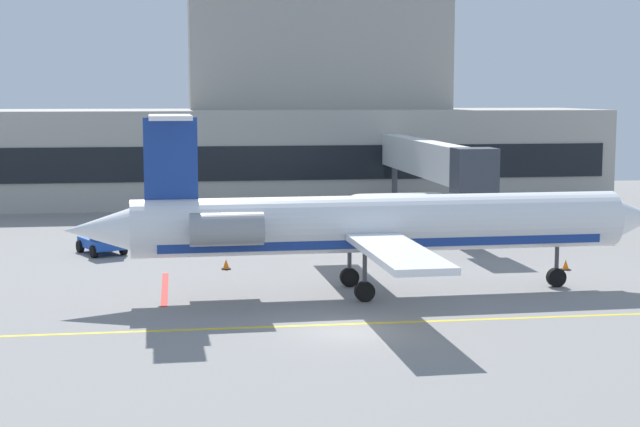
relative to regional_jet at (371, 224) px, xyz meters
The scene contains 9 objects.
ground 8.00m from the regional_jet, 108.44° to the right, with size 120.00×120.00×0.11m.
terminal_building 40.44m from the regional_jet, 90.06° to the left, with size 58.24×13.75×21.25m.
jet_bridge_west 22.36m from the regional_jet, 68.24° to the left, with size 2.40×23.16×6.02m.
regional_jet is the anchor object (origin of this frame).
baggage_tug 22.58m from the regional_jet, 41.88° to the left, with size 2.18×4.10×1.74m.
pushback_tractor 18.50m from the regional_jet, 135.01° to the left, with size 3.07×3.60×1.84m.
fuel_tank 20.35m from the regional_jet, 73.66° to the left, with size 7.61×2.63×2.59m.
safety_cone_alpha 9.98m from the regional_jet, 131.29° to the left, with size 0.47×0.47×0.55m.
safety_cone_bravo 12.44m from the regional_jet, 21.31° to the left, with size 0.47×0.47×0.55m.
Camera 1 is at (-6.51, -36.44, 9.20)m, focal length 54.81 mm.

